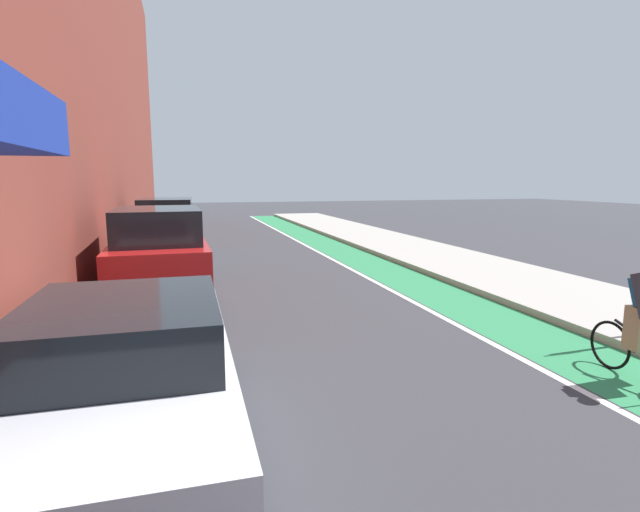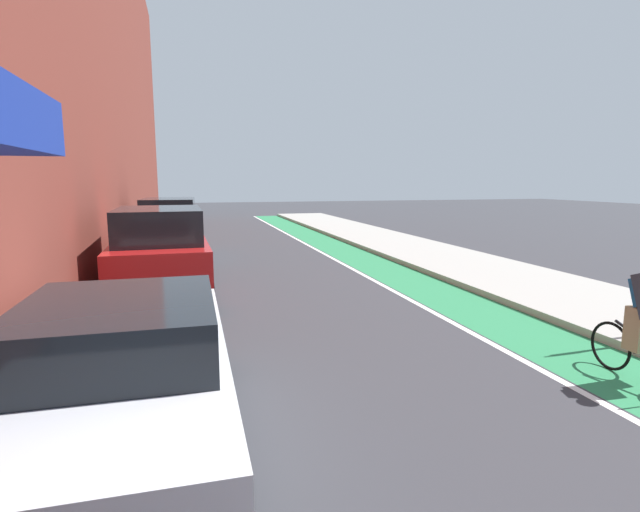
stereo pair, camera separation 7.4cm
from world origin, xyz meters
name	(u,v)px [view 1 (the left image)]	position (x,y,z in m)	size (l,w,h in m)	color
ground_plane	(282,281)	(0.00, 16.99, 0.00)	(92.38, 92.38, 0.00)	#38383D
bike_lane_paint	(369,263)	(3.16, 18.99, 0.00)	(1.60, 41.99, 0.00)	#2D8451
lane_divider_stripe	(341,264)	(2.26, 18.99, 0.00)	(0.12, 41.99, 0.00)	white
sidewalk_right	(439,257)	(5.63, 18.99, 0.07)	(3.34, 41.99, 0.14)	#A8A59E
building_facade_left	(30,15)	(-5.76, 18.98, 6.54)	(4.15, 41.99, 13.09)	brown
parked_sedan_white	(129,375)	(-2.91, 9.61, 0.79)	(1.90, 4.55, 1.53)	silver
parked_suv_red	(159,253)	(-2.91, 15.88, 1.02)	(2.07, 4.29, 1.98)	red
parked_suv_gray	(167,228)	(-2.91, 21.66, 1.02)	(1.99, 4.33, 1.98)	#595B60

